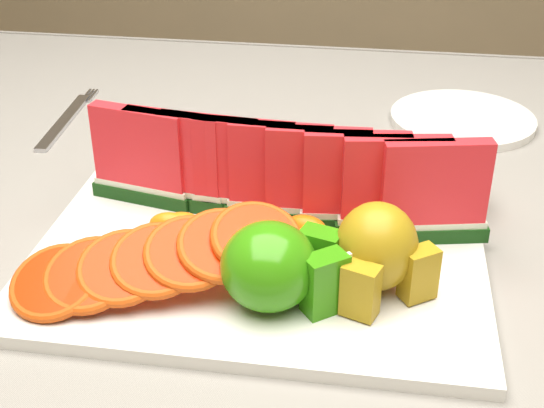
{
  "coord_description": "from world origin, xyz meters",
  "views": [
    {
      "loc": [
        0.18,
        -0.66,
        1.14
      ],
      "look_at": [
        0.09,
        -0.09,
        0.81
      ],
      "focal_mm": 50.0,
      "sensor_mm": 36.0,
      "label": 1
    }
  ],
  "objects_px": {
    "pear_cluster": "(378,251)",
    "fork": "(67,119)",
    "platter": "(259,255)",
    "apple_cluster": "(278,267)",
    "side_plate": "(462,119)"
  },
  "relations": [
    {
      "from": "apple_cluster",
      "to": "side_plate",
      "type": "xyz_separation_m",
      "value": [
        0.17,
        0.42,
        -0.04
      ]
    },
    {
      "from": "platter",
      "to": "pear_cluster",
      "type": "height_order",
      "value": "pear_cluster"
    },
    {
      "from": "platter",
      "to": "side_plate",
      "type": "xyz_separation_m",
      "value": [
        0.2,
        0.34,
        -0.0
      ]
    },
    {
      "from": "platter",
      "to": "side_plate",
      "type": "relative_size",
      "value": 1.89
    },
    {
      "from": "platter",
      "to": "fork",
      "type": "xyz_separation_m",
      "value": [
        -0.29,
        0.27,
        -0.0
      ]
    },
    {
      "from": "pear_cluster",
      "to": "fork",
      "type": "relative_size",
      "value": 0.45
    },
    {
      "from": "pear_cluster",
      "to": "fork",
      "type": "height_order",
      "value": "pear_cluster"
    },
    {
      "from": "side_plate",
      "to": "fork",
      "type": "xyz_separation_m",
      "value": [
        -0.5,
        -0.07,
        -0.0
      ]
    },
    {
      "from": "pear_cluster",
      "to": "fork",
      "type": "bearing_deg",
      "value": 141.32
    },
    {
      "from": "pear_cluster",
      "to": "side_plate",
      "type": "relative_size",
      "value": 0.41
    },
    {
      "from": "platter",
      "to": "pear_cluster",
      "type": "bearing_deg",
      "value": -23.05
    },
    {
      "from": "platter",
      "to": "apple_cluster",
      "type": "height_order",
      "value": "apple_cluster"
    },
    {
      "from": "platter",
      "to": "fork",
      "type": "relative_size",
      "value": 2.05
    },
    {
      "from": "side_plate",
      "to": "fork",
      "type": "relative_size",
      "value": 1.08
    },
    {
      "from": "platter",
      "to": "pear_cluster",
      "type": "relative_size",
      "value": 4.59
    }
  ]
}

